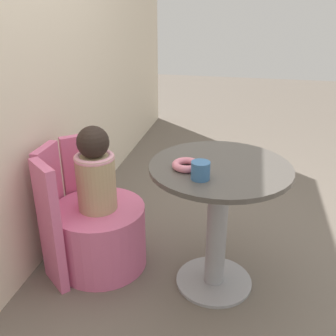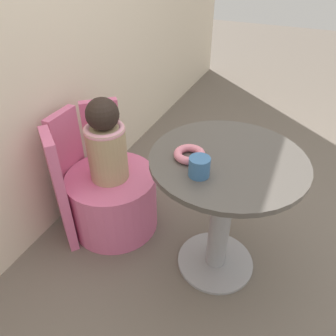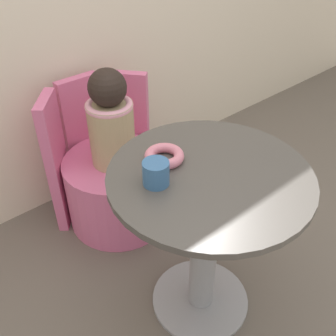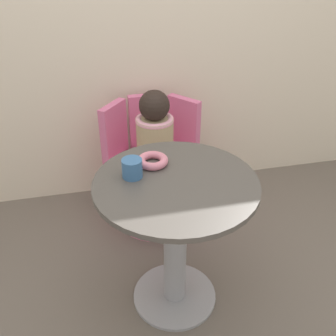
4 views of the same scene
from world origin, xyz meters
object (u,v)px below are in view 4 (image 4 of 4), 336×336
tub_chair (156,191)px  donut (153,161)px  round_table (175,223)px  cup (132,168)px  child_figure (155,132)px

tub_chair → donut: bearing=-101.7°
round_table → tub_chair: (0.04, 0.68, -0.30)m
tub_chair → cup: bearing=-109.3°
round_table → cup: 0.33m
donut → cup: cup is taller
cup → round_table: bearing=-24.0°
tub_chair → donut: (-0.11, -0.52, 0.55)m
round_table → cup: (-0.17, 0.08, 0.27)m
donut → cup: bearing=-141.7°
cup → donut: bearing=38.3°
cup → child_figure: bearing=70.7°
tub_chair → donut: 0.76m
child_figure → cup: (-0.21, -0.60, 0.15)m
donut → tub_chair: bearing=78.3°
tub_chair → cup: (-0.21, -0.60, 0.57)m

